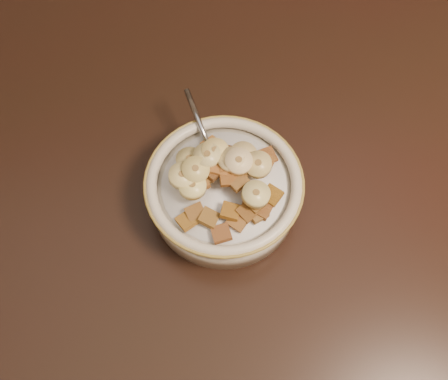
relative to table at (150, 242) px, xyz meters
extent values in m
cube|color=#422816|center=(0.00, 0.00, -0.78)|extent=(4.00, 4.50, 0.10)
cube|color=black|center=(0.00, 0.00, 0.00)|extent=(1.40, 0.90, 0.04)
cylinder|color=beige|center=(0.10, 0.03, 0.04)|extent=(0.18, 0.18, 0.04)
cylinder|color=white|center=(0.10, 0.03, 0.06)|extent=(0.15, 0.15, 0.00)
ellipsoid|color=#98A1B1|center=(0.09, 0.06, 0.07)|extent=(0.04, 0.05, 0.01)
cube|color=brown|center=(0.07, 0.03, 0.08)|extent=(0.03, 0.03, 0.01)
cube|color=brown|center=(0.15, 0.05, 0.07)|extent=(0.03, 0.03, 0.01)
cube|color=brown|center=(0.13, 0.00, 0.07)|extent=(0.03, 0.03, 0.01)
cube|color=brown|center=(0.08, 0.04, 0.08)|extent=(0.03, 0.03, 0.01)
cube|color=#905C18|center=(0.15, 0.00, 0.07)|extent=(0.03, 0.03, 0.01)
cube|color=brown|center=(0.11, 0.03, 0.08)|extent=(0.02, 0.02, 0.01)
cube|color=olive|center=(0.11, 0.02, 0.08)|extent=(0.03, 0.03, 0.01)
cube|color=olive|center=(0.08, 0.04, 0.08)|extent=(0.03, 0.03, 0.01)
cube|color=brown|center=(0.08, -0.03, 0.07)|extent=(0.02, 0.02, 0.01)
cube|color=brown|center=(0.05, -0.01, 0.07)|extent=(0.03, 0.03, 0.01)
cube|color=brown|center=(0.07, -0.01, 0.07)|extent=(0.03, 0.03, 0.01)
cube|color=brown|center=(0.10, -0.01, 0.07)|extent=(0.03, 0.03, 0.01)
cube|color=brown|center=(0.15, 0.06, 0.07)|extent=(0.03, 0.03, 0.01)
cube|color=brown|center=(0.10, -0.02, 0.07)|extent=(0.03, 0.03, 0.01)
cube|color=brown|center=(0.12, -0.01, 0.07)|extent=(0.03, 0.03, 0.01)
cube|color=brown|center=(0.09, 0.04, 0.09)|extent=(0.03, 0.03, 0.01)
cube|color=olive|center=(0.13, 0.01, 0.07)|extent=(0.02, 0.02, 0.01)
cube|color=brown|center=(0.06, 0.00, 0.07)|extent=(0.02, 0.02, 0.01)
cube|color=#935825|center=(0.10, 0.03, 0.09)|extent=(0.02, 0.02, 0.01)
cube|color=#905618|center=(0.09, 0.08, 0.07)|extent=(0.03, 0.03, 0.01)
cube|color=olive|center=(0.13, -0.01, 0.07)|extent=(0.03, 0.03, 0.01)
cube|color=brown|center=(0.13, -0.01, 0.07)|extent=(0.03, 0.03, 0.01)
cube|color=brown|center=(0.09, 0.07, 0.07)|extent=(0.03, 0.03, 0.01)
cube|color=brown|center=(0.11, 0.04, 0.08)|extent=(0.03, 0.03, 0.01)
cube|color=brown|center=(0.11, 0.06, 0.08)|extent=(0.03, 0.03, 0.01)
cylinder|color=#DBBD7B|center=(0.11, 0.04, 0.09)|extent=(0.04, 0.04, 0.02)
cylinder|color=#F1D989|center=(0.08, 0.06, 0.09)|extent=(0.04, 0.04, 0.01)
cylinder|color=#D3C975|center=(0.13, 0.00, 0.09)|extent=(0.04, 0.04, 0.01)
cylinder|color=#E9DA8E|center=(0.06, 0.02, 0.08)|extent=(0.03, 0.03, 0.01)
cylinder|color=#FFE5AB|center=(0.11, 0.04, 0.09)|extent=(0.04, 0.04, 0.01)
cylinder|color=#DDC476|center=(0.14, 0.03, 0.09)|extent=(0.03, 0.03, 0.02)
cylinder|color=#D5C670|center=(0.06, 0.06, 0.08)|extent=(0.04, 0.04, 0.01)
cylinder|color=#DFD477|center=(0.09, 0.06, 0.09)|extent=(0.04, 0.04, 0.01)
cylinder|color=#FAE780|center=(0.05, 0.04, 0.09)|extent=(0.04, 0.04, 0.01)
cylinder|color=#C7B586|center=(0.12, 0.05, 0.09)|extent=(0.03, 0.03, 0.01)
cylinder|color=#E7D473|center=(0.07, 0.04, 0.09)|extent=(0.03, 0.03, 0.02)
camera|label=1|loc=(0.05, -0.23, 0.57)|focal=40.00mm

